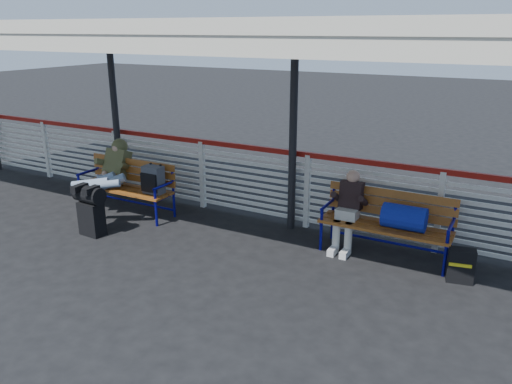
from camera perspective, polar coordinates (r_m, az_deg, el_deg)
The scene contains 9 objects.
ground at distance 7.67m, azimuth -14.06°, elevation -5.89°, with size 60.00×60.00×0.00m, color black.
fence at distance 8.84m, azimuth -6.16°, elevation 2.35°, with size 12.08×0.08×1.24m.
canopy at distance 7.68m, azimuth -11.35°, elevation 17.72°, with size 12.60×3.60×3.16m.
luggage_stack at distance 8.06m, azimuth -18.38°, elevation -1.80°, with size 0.49×0.30×0.79m.
bench_left at distance 8.70m, azimuth -13.60°, elevation 1.23°, with size 1.80×0.56×0.93m.
bench_right at distance 7.10m, azimuth 15.64°, elevation -2.84°, with size 1.80×0.56×0.92m.
traveler_man at distance 8.67m, azimuth -16.88°, elevation 1.55°, with size 0.94×1.64×0.77m.
companion_person at distance 7.25m, azimuth 10.47°, elevation -1.98°, with size 0.32×0.66×1.15m.
suitcase_side at distance 6.84m, azimuth 22.37°, elevation -7.77°, with size 0.35×0.25×0.45m.
Camera 1 is at (4.87, -5.08, 3.06)m, focal length 35.00 mm.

